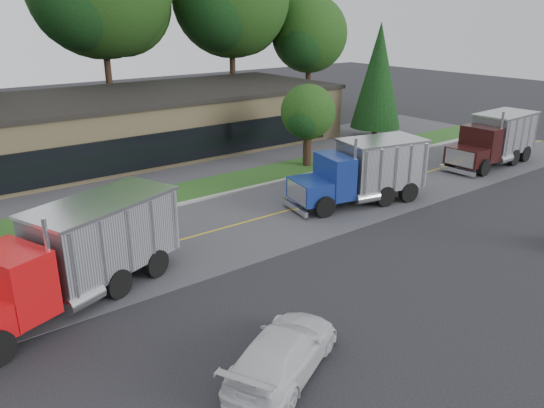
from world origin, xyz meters
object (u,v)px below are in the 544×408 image
(dump_truck_blue, at_px, (365,170))
(dump_truck_maroon, at_px, (496,138))
(dump_truck_red, at_px, (77,252))
(rally_car, at_px, (283,352))

(dump_truck_blue, height_order, dump_truck_maroon, same)
(dump_truck_red, relative_size, dump_truck_blue, 1.22)
(dump_truck_blue, xyz_separation_m, dump_truck_maroon, (12.75, -0.01, 0.00))
(dump_truck_blue, relative_size, rally_car, 1.63)
(dump_truck_red, distance_m, dump_truck_maroon, 28.61)
(dump_truck_red, height_order, dump_truck_maroon, same)
(dump_truck_red, xyz_separation_m, dump_truck_maroon, (28.59, 1.02, -0.01))
(dump_truck_red, xyz_separation_m, dump_truck_blue, (15.84, 1.03, -0.01))
(rally_car, bearing_deg, dump_truck_blue, -81.75)
(dump_truck_maroon, height_order, rally_car, dump_truck_maroon)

